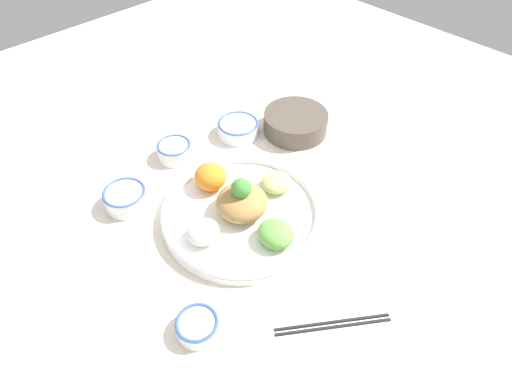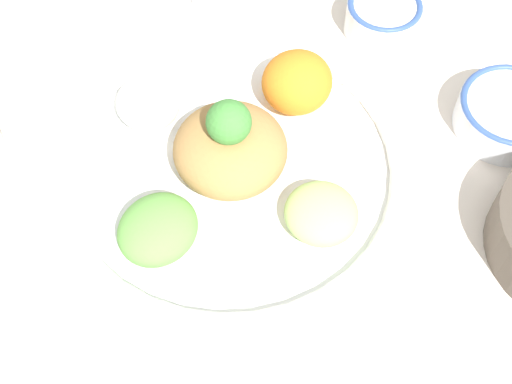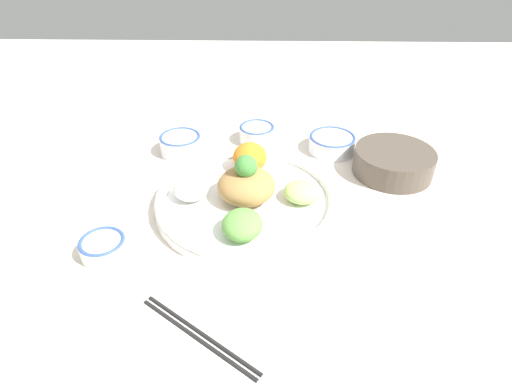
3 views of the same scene
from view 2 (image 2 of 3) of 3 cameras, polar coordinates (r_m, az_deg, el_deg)
The scene contains 4 objects.
ground_plane at distance 0.77m, azimuth -1.05°, elevation 0.60°, with size 2.40×2.40×0.00m, color silver.
salad_platter at distance 0.75m, azimuth -1.88°, elevation 2.45°, with size 0.37×0.37×0.12m.
sauce_bowl_red at distance 0.84m, azimuth 19.57°, elevation 5.97°, with size 0.11×0.11×0.04m.
rice_bowl_plain at distance 0.90m, azimuth 10.28°, elevation 13.64°, with size 0.09×0.09×0.04m.
Camera 2 is at (-0.25, 0.32, 0.65)m, focal length 50.00 mm.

